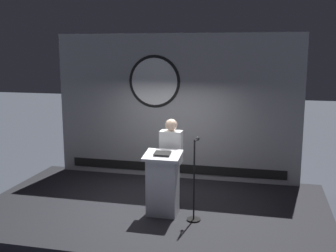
{
  "coord_description": "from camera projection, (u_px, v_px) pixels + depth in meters",
  "views": [
    {
      "loc": [
        1.96,
        -7.13,
        3.2
      ],
      "look_at": [
        0.25,
        0.06,
        1.82
      ],
      "focal_mm": 44.59,
      "sensor_mm": 36.0,
      "label": 1
    }
  ],
  "objects": [
    {
      "name": "ground_plane",
      "position": [
        154.0,
        221.0,
        7.85
      ],
      "size": [
        40.0,
        40.0,
        0.0
      ],
      "primitive_type": "plane",
      "color": "#383D47"
    },
    {
      "name": "stage_platform",
      "position": [
        154.0,
        213.0,
        7.83
      ],
      "size": [
        6.4,
        4.0,
        0.3
      ],
      "primitive_type": "cube",
      "color": "black",
      "rests_on": "ground"
    },
    {
      "name": "banner_display",
      "position": [
        175.0,
        107.0,
        9.27
      ],
      "size": [
        5.48,
        0.12,
        3.22
      ],
      "color": "#9E9EA3",
      "rests_on": "stage_platform"
    },
    {
      "name": "podium",
      "position": [
        163.0,
        184.0,
        7.32
      ],
      "size": [
        0.64,
        0.5,
        1.14
      ],
      "color": "silver",
      "rests_on": "stage_platform"
    },
    {
      "name": "speaker_person",
      "position": [
        171.0,
        162.0,
        7.72
      ],
      "size": [
        0.4,
        0.26,
        1.64
      ],
      "color": "black",
      "rests_on": "stage_platform"
    },
    {
      "name": "microphone_stand",
      "position": [
        194.0,
        192.0,
        7.1
      ],
      "size": [
        0.24,
        0.47,
        1.41
      ],
      "color": "black",
      "rests_on": "stage_platform"
    }
  ]
}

